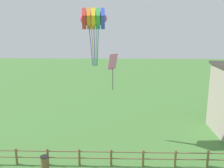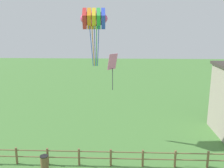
{
  "view_description": "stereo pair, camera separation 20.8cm",
  "coord_description": "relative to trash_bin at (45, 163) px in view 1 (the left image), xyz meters",
  "views": [
    {
      "loc": [
        0.44,
        -6.82,
        8.75
      ],
      "look_at": [
        0.0,
        9.48,
        4.9
      ],
      "focal_mm": 40.0,
      "sensor_mm": 36.0,
      "label": 1
    },
    {
      "loc": [
        0.64,
        -6.81,
        8.75
      ],
      "look_at": [
        0.0,
        9.48,
        4.9
      ],
      "focal_mm": 40.0,
      "sensor_mm": 36.0,
      "label": 2
    }
  ],
  "objects": [
    {
      "name": "wooden_fence",
      "position": [
        4.08,
        0.61,
        0.16
      ],
      "size": [
        20.4,
        0.14,
        1.12
      ],
      "color": "brown",
      "rests_on": "ground_plane"
    },
    {
      "name": "trash_bin",
      "position": [
        0.0,
        0.0,
        0.0
      ],
      "size": [
        0.52,
        0.52,
        0.94
      ],
      "color": "brown",
      "rests_on": "ground_plane"
    },
    {
      "name": "kite_rainbow_parafoil",
      "position": [
        2.63,
        5.35,
        8.74
      ],
      "size": [
        2.16,
        1.71,
        4.34
      ],
      "color": "#E54C8C"
    },
    {
      "name": "kite_pink_diamond",
      "position": [
        4.15,
        1.62,
        5.86
      ],
      "size": [
        0.64,
        0.68,
        2.3
      ],
      "color": "pink"
    }
  ]
}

